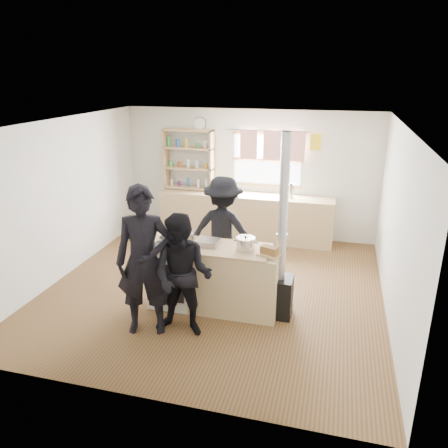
{
  "coord_description": "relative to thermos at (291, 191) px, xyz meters",
  "views": [
    {
      "loc": [
        1.69,
        -5.8,
        3.18
      ],
      "look_at": [
        0.17,
        -0.1,
        1.1
      ],
      "focal_mm": 35.0,
      "sensor_mm": 36.0,
      "label": 1
    }
  ],
  "objects": [
    {
      "name": "stockpot_stove",
      "position": [
        -1.13,
        -2.64,
        -0.03
      ],
      "size": [
        0.21,
        0.21,
        0.17
      ],
      "color": "silver",
      "rests_on": "cooking_island"
    },
    {
      "name": "person_near_left",
      "position": [
        -1.39,
        -3.53,
        -0.07
      ],
      "size": [
        0.8,
        0.64,
        1.92
      ],
      "primitive_type": "imported",
      "rotation": [
        0.0,
        0.0,
        0.29
      ],
      "color": "black",
      "rests_on": "ground"
    },
    {
      "name": "stockpot_counter",
      "position": [
        -0.28,
        -2.77,
        -0.02
      ],
      "size": [
        0.25,
        0.25,
        0.19
      ],
      "color": "silver",
      "rests_on": "cooking_island"
    },
    {
      "name": "flue_heater",
      "position": [
        0.19,
        -2.74,
        -0.39
      ],
      "size": [
        0.35,
        0.35,
        2.5
      ],
      "color": "black",
      "rests_on": "ground"
    },
    {
      "name": "thermos",
      "position": [
        0.0,
        0.0,
        0.0
      ],
      "size": [
        0.1,
        0.1,
        0.26
      ],
      "primitive_type": "cylinder",
      "color": "silver",
      "rests_on": "back_counter"
    },
    {
      "name": "cooking_island",
      "position": [
        -0.72,
        -2.77,
        -0.57
      ],
      "size": [
        1.97,
        0.64,
        0.93
      ],
      "color": "white",
      "rests_on": "ground"
    },
    {
      "name": "bread_board",
      "position": [
        0.06,
        -2.88,
        -0.05
      ],
      "size": [
        0.33,
        0.28,
        0.12
      ],
      "color": "tan",
      "rests_on": "cooking_island"
    },
    {
      "name": "person_near_right",
      "position": [
        -0.91,
        -3.48,
        -0.24
      ],
      "size": [
        0.78,
        0.61,
        1.59
      ],
      "primitive_type": "imported",
      "rotation": [
        0.0,
        0.0,
        0.01
      ],
      "color": "black",
      "rests_on": "ground"
    },
    {
      "name": "roast_tray",
      "position": [
        -0.81,
        -2.74,
        -0.06
      ],
      "size": [
        0.33,
        0.28,
        0.07
      ],
      "color": "silver",
      "rests_on": "cooking_island"
    },
    {
      "name": "shelving_unit",
      "position": [
        -2.07,
        0.12,
        0.48
      ],
      "size": [
        1.0,
        0.28,
        1.2
      ],
      "color": "tan",
      "rests_on": "back_counter"
    },
    {
      "name": "ground",
      "position": [
        -0.87,
        -2.22,
        -1.04
      ],
      "size": [
        5.0,
        5.0,
        0.01
      ],
      "primitive_type": "cube",
      "color": "brown",
      "rests_on": "ground"
    },
    {
      "name": "skillet_greens",
      "position": [
        -1.38,
        -2.97,
        -0.07
      ],
      "size": [
        0.37,
        0.37,
        0.05
      ],
      "color": "black",
      "rests_on": "cooking_island"
    },
    {
      "name": "person_far",
      "position": [
        -0.82,
        -1.88,
        -0.19
      ],
      "size": [
        1.14,
        0.72,
        1.69
      ],
      "primitive_type": "imported",
      "rotation": [
        0.0,
        0.0,
        3.05
      ],
      "color": "black",
      "rests_on": "ground"
    },
    {
      "name": "back_counter",
      "position": [
        -0.87,
        0.0,
        -0.58
      ],
      "size": [
        3.4,
        0.55,
        0.9
      ],
      "primitive_type": "cube",
      "color": "tan",
      "rests_on": "ground"
    }
  ]
}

